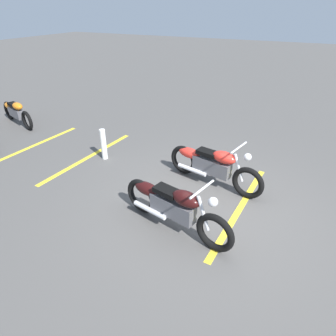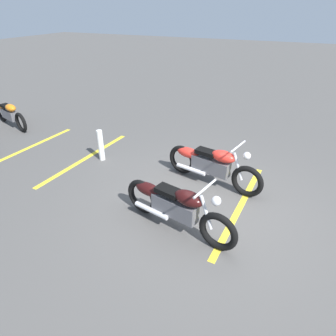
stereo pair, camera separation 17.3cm
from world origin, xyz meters
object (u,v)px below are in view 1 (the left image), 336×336
object	(u,v)px
motorcycle_bright_foreground	(211,165)
bollard_post	(104,144)
motorcycle_dark_foreground	(172,205)
motorcycle_row_far_left	(16,112)

from	to	relation	value
motorcycle_bright_foreground	bollard_post	world-z (taller)	motorcycle_bright_foreground
bollard_post	motorcycle_dark_foreground	bearing A→B (deg)	148.77
motorcycle_bright_foreground	motorcycle_row_far_left	distance (m)	6.79
motorcycle_row_far_left	motorcycle_bright_foreground	bearing A→B (deg)	11.47
motorcycle_bright_foreground	motorcycle_dark_foreground	distance (m)	1.66
motorcycle_dark_foreground	motorcycle_row_far_left	world-z (taller)	motorcycle_dark_foreground
motorcycle_bright_foreground	motorcycle_dark_foreground	size ratio (longest dim) A/B	1.00
motorcycle_dark_foreground	motorcycle_row_far_left	size ratio (longest dim) A/B	1.13
motorcycle_dark_foreground	bollard_post	xyz separation A→B (m)	(2.64, -1.60, -0.07)
motorcycle_bright_foreground	motorcycle_dark_foreground	world-z (taller)	same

